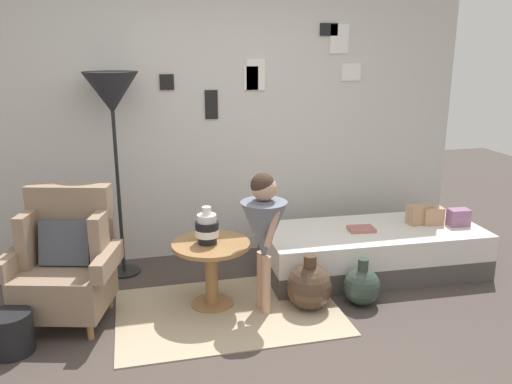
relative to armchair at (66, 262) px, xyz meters
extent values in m
plane|color=#423833|center=(1.27, -0.88, -0.44)|extent=(12.00, 12.00, 0.00)
cube|color=beige|center=(1.27, 1.07, 0.86)|extent=(4.80, 0.10, 2.60)
cube|color=white|center=(1.61, 1.02, 1.22)|extent=(0.13, 0.02, 0.21)
cube|color=slate|center=(1.61, 1.01, 1.22)|extent=(0.10, 0.01, 0.17)
cube|color=white|center=(1.65, 1.02, 1.25)|extent=(0.17, 0.02, 0.27)
cube|color=gray|center=(1.65, 1.01, 1.25)|extent=(0.14, 0.01, 0.21)
cube|color=black|center=(0.85, 1.02, 1.20)|extent=(0.12, 0.02, 0.13)
cube|color=silver|center=(0.85, 1.01, 1.20)|extent=(0.10, 0.01, 0.10)
cube|color=black|center=(1.24, 1.02, 0.99)|extent=(0.11, 0.02, 0.26)
cube|color=beige|center=(1.24, 1.01, 0.99)|extent=(0.09, 0.01, 0.20)
cube|color=white|center=(2.58, 1.02, 1.26)|extent=(0.19, 0.02, 0.16)
cube|color=beige|center=(2.58, 1.01, 1.26)|extent=(0.15, 0.01, 0.12)
cube|color=black|center=(2.34, 1.02, 1.65)|extent=(0.17, 0.02, 0.11)
cube|color=#9F9F9B|center=(2.34, 1.01, 1.65)|extent=(0.13, 0.01, 0.09)
cube|color=white|center=(2.45, 1.02, 1.56)|extent=(0.18, 0.02, 0.26)
cube|color=beige|center=(2.45, 1.01, 1.56)|extent=(0.14, 0.01, 0.20)
cube|color=tan|center=(1.14, -0.21, -0.43)|extent=(1.66, 1.11, 0.01)
cylinder|color=#9E7042|center=(-0.31, -0.22, -0.38)|extent=(0.04, 0.04, 0.12)
cylinder|color=#9E7042|center=(0.15, -0.35, -0.38)|extent=(0.04, 0.04, 0.12)
cylinder|color=#9E7042|center=(-0.19, 0.21, -0.38)|extent=(0.04, 0.04, 0.12)
cylinder|color=#9E7042|center=(0.27, 0.09, -0.38)|extent=(0.04, 0.04, 0.12)
cube|color=#8C725B|center=(-0.02, -0.07, -0.17)|extent=(0.73, 0.70, 0.30)
cube|color=#8C725B|center=(0.04, 0.15, 0.26)|extent=(0.62, 0.29, 0.55)
cube|color=#8C725B|center=(-0.24, 0.10, 0.17)|extent=(0.16, 0.32, 0.39)
cube|color=#8C725B|center=(0.26, -0.04, 0.17)|extent=(0.16, 0.32, 0.39)
cube|color=#8C725B|center=(-0.34, 0.00, 0.05)|extent=(0.22, 0.51, 0.14)
cube|color=#8C725B|center=(0.29, -0.17, 0.05)|extent=(0.22, 0.51, 0.14)
cube|color=#474C56|center=(0.01, 0.03, 0.14)|extent=(0.39, 0.25, 0.33)
cube|color=#4C4742|center=(2.52, 0.23, -0.35)|extent=(1.93, 0.86, 0.18)
cube|color=silver|center=(2.52, 0.23, -0.15)|extent=(1.93, 0.86, 0.22)
cube|color=gray|center=(3.29, 0.14, 0.04)|extent=(0.19, 0.13, 0.15)
cube|color=tan|center=(3.08, 0.23, 0.04)|extent=(0.19, 0.14, 0.16)
cube|color=tan|center=(2.97, 0.26, 0.05)|extent=(0.22, 0.13, 0.17)
cylinder|color=#9E7042|center=(1.04, -0.06, -0.43)|extent=(0.33, 0.33, 0.02)
cylinder|color=#9E7042|center=(1.04, -0.06, -0.19)|extent=(0.10, 0.10, 0.46)
cylinder|color=#9E7042|center=(1.04, -0.06, 0.06)|extent=(0.59, 0.59, 0.03)
cylinder|color=black|center=(1.02, -0.06, 0.10)|extent=(0.14, 0.14, 0.06)
cylinder|color=white|center=(1.02, -0.06, 0.16)|extent=(0.18, 0.18, 0.06)
cylinder|color=black|center=(1.02, -0.06, 0.22)|extent=(0.18, 0.18, 0.06)
cylinder|color=white|center=(1.02, -0.06, 0.27)|extent=(0.14, 0.14, 0.06)
cylinder|color=white|center=(1.02, -0.06, 0.33)|extent=(0.07, 0.07, 0.06)
cylinder|color=black|center=(0.38, 0.73, -0.43)|extent=(0.28, 0.28, 0.02)
cylinder|color=black|center=(0.38, 0.73, 0.40)|extent=(0.03, 0.03, 1.64)
cone|color=#232328|center=(0.38, 0.73, 1.14)|extent=(0.45, 0.45, 0.34)
cylinder|color=tan|center=(1.41, -0.29, -0.21)|extent=(0.07, 0.07, 0.46)
cylinder|color=tan|center=(1.40, -0.19, -0.21)|extent=(0.07, 0.07, 0.46)
cone|color=slate|center=(1.41, -0.24, 0.21)|extent=(0.34, 0.34, 0.44)
cylinder|color=slate|center=(1.41, -0.24, 0.35)|extent=(0.17, 0.17, 0.17)
cylinder|color=tan|center=(1.44, -0.36, 0.27)|extent=(0.13, 0.06, 0.29)
cylinder|color=tan|center=(1.41, -0.12, 0.27)|extent=(0.13, 0.06, 0.29)
sphere|color=tan|center=(1.41, -0.24, 0.53)|extent=(0.19, 0.19, 0.19)
sphere|color=#38281E|center=(1.40, -0.24, 0.55)|extent=(0.18, 0.18, 0.18)
cube|color=#B0655F|center=(2.40, 0.22, -0.02)|extent=(0.24, 0.18, 0.03)
sphere|color=#473323|center=(1.75, -0.28, -0.27)|extent=(0.35, 0.35, 0.35)
cylinder|color=#473323|center=(1.75, -0.28, -0.05)|extent=(0.10, 0.10, 0.09)
sphere|color=#2D3D33|center=(2.17, -0.31, -0.29)|extent=(0.29, 0.29, 0.29)
cylinder|color=#2D3D33|center=(2.17, -0.31, -0.11)|extent=(0.08, 0.08, 0.09)
cylinder|color=black|center=(-0.33, -0.39, -0.30)|extent=(0.28, 0.28, 0.28)
camera|label=1|loc=(0.50, -3.73, 1.50)|focal=36.90mm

